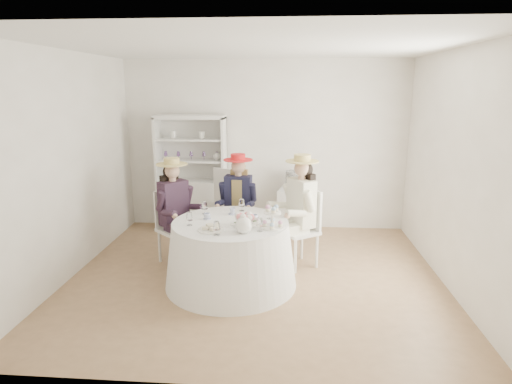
{
  "coord_description": "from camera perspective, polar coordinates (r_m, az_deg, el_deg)",
  "views": [
    {
      "loc": [
        0.38,
        -4.85,
        2.27
      ],
      "look_at": [
        0.0,
        0.1,
        1.05
      ],
      "focal_mm": 30.0,
      "sensor_mm": 36.0,
      "label": 1
    }
  ],
  "objects": [
    {
      "name": "table_teapot",
      "position": [
        4.54,
        -1.63,
        -4.45
      ],
      "size": [
        0.26,
        0.18,
        0.19
      ],
      "rotation": [
        0.0,
        0.0,
        0.02
      ],
      "color": "white",
      "rests_on": "tea_table"
    },
    {
      "name": "tea_table",
      "position": [
        5.05,
        -3.37,
        -8.17
      ],
      "size": [
        1.54,
        1.54,
        0.77
      ],
      "rotation": [
        0.0,
        0.0,
        -0.26
      ],
      "color": "white",
      "rests_on": "ground"
    },
    {
      "name": "teacup_c",
      "position": [
        4.94,
        -0.19,
        -3.5
      ],
      "size": [
        0.08,
        0.08,
        0.06
      ],
      "primitive_type": "imported",
      "rotation": [
        0.0,
        0.0,
        0.07
      ],
      "color": "white",
      "rests_on": "tea_table"
    },
    {
      "name": "wall_front",
      "position": [
        3.02,
        -3.06,
        -3.98
      ],
      "size": [
        4.5,
        0.0,
        4.5
      ],
      "primitive_type": "plane",
      "rotation": [
        -1.57,
        0.0,
        0.0
      ],
      "color": "silver",
      "rests_on": "ground"
    },
    {
      "name": "wall_back",
      "position": [
        6.92,
        1.21,
        6.17
      ],
      "size": [
        4.5,
        0.0,
        4.5
      ],
      "primitive_type": "plane",
      "rotation": [
        1.57,
        0.0,
        0.0
      ],
      "color": "silver",
      "rests_on": "ground"
    },
    {
      "name": "wall_right",
      "position": [
        5.28,
        25.07,
        2.46
      ],
      "size": [
        0.0,
        4.5,
        4.5
      ],
      "primitive_type": "plane",
      "rotation": [
        1.57,
        0.0,
        -1.57
      ],
      "color": "silver",
      "rests_on": "ground"
    },
    {
      "name": "flower_bowl",
      "position": [
        4.79,
        -1.17,
        -4.1
      ],
      "size": [
        0.32,
        0.32,
        0.06
      ],
      "primitive_type": "imported",
      "rotation": [
        0.0,
        0.0,
        0.41
      ],
      "color": "white",
      "rests_on": "tea_table"
    },
    {
      "name": "spare_chair",
      "position": [
        6.61,
        -3.44,
        -1.01
      ],
      "size": [
        0.6,
        0.6,
        1.09
      ],
      "rotation": [
        0.0,
        0.0,
        2.7
      ],
      "color": "silver",
      "rests_on": "ground"
    },
    {
      "name": "wall_left",
      "position": [
        5.6,
        -23.76,
        3.16
      ],
      "size": [
        0.0,
        4.5,
        4.5
      ],
      "primitive_type": "plane",
      "rotation": [
        1.57,
        0.0,
        1.57
      ],
      "color": "silver",
      "rests_on": "ground"
    },
    {
      "name": "ground",
      "position": [
        5.37,
        -0.08,
        -11.2
      ],
      "size": [
        4.5,
        4.5,
        0.0
      ],
      "primitive_type": "plane",
      "color": "olive",
      "rests_on": "ground"
    },
    {
      "name": "hutch",
      "position": [
        6.98,
        -8.43,
        0.3
      ],
      "size": [
        1.25,
        0.81,
        1.85
      ],
      "rotation": [
        0.0,
        0.0,
        0.39
      ],
      "color": "silver",
      "rests_on": "ground"
    },
    {
      "name": "teacup_a",
      "position": [
        5.03,
        -6.55,
        -3.28
      ],
      "size": [
        0.08,
        0.08,
        0.06
      ],
      "primitive_type": "imported",
      "rotation": [
        0.0,
        0.0,
        0.0
      ],
      "color": "white",
      "rests_on": "tea_table"
    },
    {
      "name": "side_table",
      "position": [
        6.8,
        5.09,
        -2.57
      ],
      "size": [
        0.54,
        0.54,
        0.72
      ],
      "primitive_type": "cube",
      "rotation": [
        0.0,
        0.0,
        -0.18
      ],
      "color": "silver",
      "rests_on": "ground"
    },
    {
      "name": "ceiling",
      "position": [
        4.88,
        -0.09,
        18.85
      ],
      "size": [
        4.5,
        4.5,
        0.0
      ],
      "primitive_type": "plane",
      "rotation": [
        3.14,
        0.0,
        0.0
      ],
      "color": "white",
      "rests_on": "wall_back"
    },
    {
      "name": "hatbox",
      "position": [
        6.68,
        5.18,
        1.56
      ],
      "size": [
        0.36,
        0.36,
        0.29
      ],
      "primitive_type": "cylinder",
      "rotation": [
        0.0,
        0.0,
        0.33
      ],
      "color": "black",
      "rests_on": "side_table"
    },
    {
      "name": "sandwich_plate",
      "position": [
        4.65,
        -6.05,
        -4.91
      ],
      "size": [
        0.28,
        0.28,
        0.06
      ],
      "rotation": [
        0.0,
        0.0,
        0.09
      ],
      "color": "white",
      "rests_on": "tea_table"
    },
    {
      "name": "flower_arrangement",
      "position": [
        4.77,
        -1.41,
        -3.41
      ],
      "size": [
        0.19,
        0.19,
        0.07
      ],
      "rotation": [
        0.0,
        0.0,
        0.26
      ],
      "color": "#EB7580",
      "rests_on": "tea_table"
    },
    {
      "name": "guest_mid",
      "position": [
        5.87,
        -2.4,
        -0.81
      ],
      "size": [
        0.51,
        0.53,
        1.4
      ],
      "rotation": [
        0.0,
        0.0,
        -0.09
      ],
      "color": "silver",
      "rests_on": "ground"
    },
    {
      "name": "guest_left",
      "position": [
        5.62,
        -10.79,
        -1.71
      ],
      "size": [
        0.6,
        0.59,
        1.4
      ],
      "rotation": [
        0.0,
        0.0,
        0.84
      ],
      "color": "silver",
      "rests_on": "ground"
    },
    {
      "name": "teacup_b",
      "position": [
        5.2,
        -3.14,
        -2.62
      ],
      "size": [
        0.09,
        0.09,
        0.07
      ],
      "primitive_type": "imported",
      "rotation": [
        0.0,
        0.0,
        -0.34
      ],
      "color": "white",
      "rests_on": "tea_table"
    },
    {
      "name": "stemware_set",
      "position": [
        4.9,
        -3.45,
        -3.16
      ],
      "size": [
        0.96,
        1.0,
        0.15
      ],
      "color": "white",
      "rests_on": "tea_table"
    },
    {
      "name": "cupcake_stand",
      "position": [
        4.69,
        2.2,
        -3.73
      ],
      "size": [
        0.26,
        0.26,
        0.24
      ],
      "rotation": [
        0.0,
        0.0,
        0.04
      ],
      "color": "white",
      "rests_on": "tea_table"
    },
    {
      "name": "guest_right",
      "position": [
        5.43,
        5.82,
        -1.7
      ],
      "size": [
        0.63,
        0.59,
        1.46
      ],
      "rotation": [
        0.0,
        0.0,
        -0.98
      ],
      "color": "silver",
      "rests_on": "ground"
    }
  ]
}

